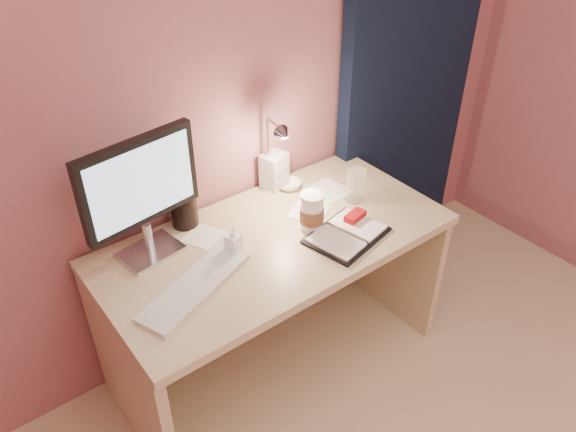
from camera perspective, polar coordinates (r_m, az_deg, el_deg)
room at (r=2.80m, az=10.98°, el=15.01°), size 3.50×3.50×3.50m
desk at (r=2.41m, az=-2.30°, el=-5.58°), size 1.40×0.70×0.73m
monitor at (r=2.04m, az=-14.86°, el=2.65°), size 0.46×0.19×0.49m
keyboard at (r=2.01m, az=-9.42°, el=-7.07°), size 0.50×0.30×0.02m
planner at (r=2.23m, az=6.06°, el=-1.72°), size 0.35×0.29×0.05m
paper_a at (r=2.36m, az=2.10°, el=0.45°), size 0.19×0.19×0.00m
paper_b at (r=2.50m, az=4.07°, el=2.55°), size 0.18×0.18×0.00m
paper_c at (r=2.25m, az=-8.58°, el=-2.05°), size 0.18×0.18×0.00m
coffee_cup at (r=2.23m, az=2.44°, el=0.39°), size 0.10×0.10×0.16m
clear_cup at (r=2.41m, az=6.88°, el=3.09°), size 0.08×0.08×0.15m
bowl at (r=2.51m, az=0.10°, el=3.18°), size 0.13×0.13×0.03m
lotion_bottle at (r=2.12m, az=-5.57°, el=-2.42°), size 0.06×0.06×0.11m
dark_jar at (r=2.29m, az=-10.54°, el=0.77°), size 0.11×0.11×0.15m
product_box at (r=2.49m, az=-1.42°, el=4.65°), size 0.13×0.11×0.16m
desk_lamp at (r=2.34m, az=-0.44°, el=6.76°), size 0.11×0.23×0.37m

